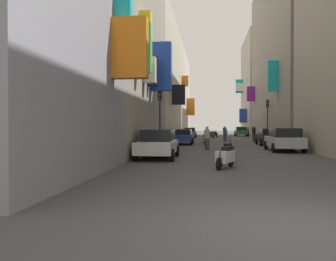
% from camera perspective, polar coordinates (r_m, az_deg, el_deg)
% --- Properties ---
extents(ground_plane, '(140.00, 140.00, 0.00)m').
position_cam_1_polar(ground_plane, '(35.81, 9.00, -1.87)').
color(ground_plane, '#424244').
extents(building_left_mid_a, '(7.33, 14.29, 17.37)m').
position_cam_1_polar(building_left_mid_a, '(23.35, -10.56, 18.24)').
color(building_left_mid_a, gray).
rests_on(building_left_mid_a, ground).
extents(building_left_mid_b, '(7.34, 37.33, 13.65)m').
position_cam_1_polar(building_left_mid_b, '(47.83, -1.19, 7.00)').
color(building_left_mid_b, '#BCB29E').
rests_on(building_left_mid_b, ground).
extents(building_right_mid_b, '(7.06, 23.08, 19.53)m').
position_cam_1_polar(building_right_mid_b, '(40.28, 20.60, 12.35)').
color(building_right_mid_b, gray).
rests_on(building_right_mid_b, ground).
extents(building_right_far, '(7.32, 14.20, 16.79)m').
position_cam_1_polar(building_right_far, '(59.76, 15.92, 7.24)').
color(building_right_far, '#B2A899').
rests_on(building_right_far, ground).
extents(parked_car_silver, '(2.02, 4.34, 1.52)m').
position_cam_1_polar(parked_car_silver, '(23.22, 19.24, -1.41)').
color(parked_car_silver, '#B7B7BC').
rests_on(parked_car_silver, ground).
extents(parked_car_green, '(1.97, 4.00, 1.50)m').
position_cam_1_polar(parked_car_green, '(54.77, 12.39, -0.13)').
color(parked_car_green, '#236638').
rests_on(parked_car_green, ground).
extents(parked_car_grey, '(1.88, 4.14, 1.41)m').
position_cam_1_polar(parked_car_grey, '(47.40, 3.75, -0.30)').
color(parked_car_grey, slate).
rests_on(parked_car_grey, ground).
extents(parked_car_white, '(1.95, 4.00, 1.48)m').
position_cam_1_polar(parked_car_white, '(17.14, -1.76, -2.22)').
color(parked_car_white, white).
rests_on(parked_car_white, ground).
extents(parked_car_blue, '(1.86, 4.30, 1.36)m').
position_cam_1_polar(parked_car_blue, '(30.19, 2.56, -0.99)').
color(parked_car_blue, navy).
rests_on(parked_car_blue, ground).
extents(parked_car_black, '(1.93, 4.13, 1.44)m').
position_cam_1_polar(parked_car_black, '(29.96, 16.93, -0.97)').
color(parked_car_black, black).
rests_on(parked_car_black, ground).
extents(scooter_black, '(0.84, 1.90, 1.13)m').
position_cam_1_polar(scooter_black, '(48.98, 8.01, -0.61)').
color(scooter_black, black).
rests_on(scooter_black, ground).
extents(scooter_green, '(0.76, 1.92, 1.13)m').
position_cam_1_polar(scooter_green, '(46.02, 7.43, -0.70)').
color(scooter_green, '#287F3D').
rests_on(scooter_green, ground).
extents(scooter_red, '(0.65, 1.82, 1.13)m').
position_cam_1_polar(scooter_red, '(16.02, 10.31, -3.55)').
color(scooter_red, red).
rests_on(scooter_red, ground).
extents(scooter_orange, '(0.60, 1.86, 1.13)m').
position_cam_1_polar(scooter_orange, '(53.79, 9.87, -0.48)').
color(scooter_orange, orange).
rests_on(scooter_orange, ground).
extents(scooter_silver, '(0.58, 1.81, 1.13)m').
position_cam_1_polar(scooter_silver, '(30.81, 6.42, -1.44)').
color(scooter_silver, '#ADADB2').
rests_on(scooter_silver, ground).
extents(scooter_white, '(0.82, 1.71, 1.13)m').
position_cam_1_polar(scooter_white, '(13.37, 9.80, -4.41)').
color(scooter_white, silver).
rests_on(scooter_white, ground).
extents(pedestrian_crossing, '(0.50, 0.50, 1.63)m').
position_cam_1_polar(pedestrian_crossing, '(45.61, 9.62, -0.28)').
color(pedestrian_crossing, '#3B3B3B').
rests_on(pedestrian_crossing, ground).
extents(pedestrian_near_left, '(0.51, 0.51, 1.75)m').
position_cam_1_polar(pedestrian_near_left, '(36.79, 14.47, -0.45)').
color(pedestrian_near_left, '#373737').
rests_on(pedestrian_near_left, ground).
extents(pedestrian_near_right, '(0.52, 0.52, 1.59)m').
position_cam_1_polar(pedestrian_near_right, '(35.42, 9.74, -0.63)').
color(pedestrian_near_right, '#3E3E3E').
rests_on(pedestrian_near_right, ground).
extents(pedestrian_mid_street, '(0.38, 0.38, 1.63)m').
position_cam_1_polar(pedestrian_mid_street, '(23.30, 6.70, -1.32)').
color(pedestrian_mid_street, '#3E3E3E').
rests_on(pedestrian_mid_street, ground).
extents(traffic_light_near_corner, '(0.26, 0.34, 4.14)m').
position_cam_1_polar(traffic_light_near_corner, '(22.46, -1.40, 3.75)').
color(traffic_light_near_corner, '#2D2D2D').
rests_on(traffic_light_near_corner, ground).
extents(traffic_light_far_corner, '(0.26, 0.34, 4.27)m').
position_cam_1_polar(traffic_light_far_corner, '(34.95, 16.67, 2.80)').
color(traffic_light_far_corner, '#2D2D2D').
rests_on(traffic_light_far_corner, ground).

